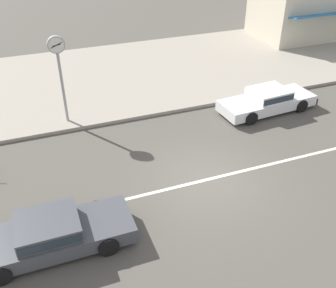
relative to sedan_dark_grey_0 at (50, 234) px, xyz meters
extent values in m
plane|color=#544F47|center=(5.54, 1.28, -0.53)|extent=(160.00, 160.00, 0.00)
cube|color=silver|center=(5.54, 1.28, -0.53)|extent=(50.40, 0.14, 0.01)
cube|color=#9E9384|center=(5.54, 11.36, -0.46)|extent=(68.00, 10.00, 0.15)
cube|color=#47494F|center=(0.04, 0.00, -0.13)|extent=(4.59, 1.66, 0.48)
cube|color=#47494F|center=(-0.02, 0.00, 0.32)|extent=(1.73, 1.49, 0.42)
cube|color=#28333D|center=(-0.02, 0.00, 0.32)|extent=(1.66, 1.52, 0.27)
cylinder|color=black|center=(-1.38, -0.78, -0.23)|extent=(0.60, 0.22, 0.60)
cylinder|color=black|center=(1.46, -0.79, -0.23)|extent=(0.60, 0.22, 0.60)
cylinder|color=black|center=(1.47, 0.78, -0.23)|extent=(0.60, 0.22, 0.60)
cube|color=white|center=(10.34, 5.06, -0.13)|extent=(4.62, 1.93, 0.48)
cube|color=white|center=(10.40, 5.06, 0.32)|extent=(1.79, 1.57, 0.42)
cube|color=#28333D|center=(10.40, 5.06, 0.32)|extent=(1.73, 1.60, 0.27)
cube|color=black|center=(12.65, 5.23, -0.23)|extent=(0.23, 1.58, 0.28)
cube|color=white|center=(12.57, 5.79, -0.02)|extent=(0.10, 0.25, 0.14)
cube|color=white|center=(12.66, 4.66, -0.02)|extent=(0.10, 0.25, 0.14)
cylinder|color=black|center=(11.68, 5.92, -0.23)|extent=(0.61, 0.26, 0.60)
cylinder|color=black|center=(11.80, 4.40, -0.23)|extent=(0.61, 0.26, 0.60)
cylinder|color=black|center=(8.89, 5.72, -0.23)|extent=(0.61, 0.26, 0.60)
cylinder|color=black|center=(9.00, 4.20, -0.23)|extent=(0.61, 0.26, 0.60)
cylinder|color=#9E9EA3|center=(1.54, 7.13, 1.14)|extent=(0.12, 0.12, 3.06)
cylinder|color=#9E9EA3|center=(1.54, 7.13, 3.02)|extent=(0.69, 0.18, 0.69)
cylinder|color=white|center=(1.54, 7.04, 3.02)|extent=(0.61, 0.02, 0.61)
cylinder|color=white|center=(1.54, 7.23, 3.02)|extent=(0.61, 0.02, 0.61)
cube|color=black|center=(1.54, 7.03, 3.02)|extent=(0.31, 0.01, 0.08)
cube|color=black|center=(1.54, 7.02, 3.02)|extent=(0.47, 0.01, 0.21)
cube|color=beige|center=(18.74, 13.70, 1.82)|extent=(6.60, 4.33, 4.40)
cube|color=#286BA3|center=(18.74, 11.19, 1.67)|extent=(5.94, 0.90, 0.28)
camera|label=1|loc=(0.29, -8.54, 8.08)|focal=42.00mm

